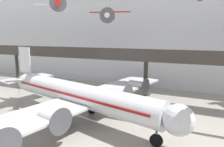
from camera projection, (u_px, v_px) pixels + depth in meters
hangar_back_wall at (159, 19)px, 41.12m from camera, size 140.00×3.00×28.35m
mezzanine_walkway at (145, 58)px, 32.60m from camera, size 110.00×3.20×8.83m
airliner_silver_main at (77, 95)px, 25.97m from camera, size 29.65×34.25×9.05m
suspended_plane_silver_racer at (57, 4)px, 28.70m from camera, size 5.42×5.35×8.52m
suspended_plane_red_highwing at (110, 15)px, 34.08m from camera, size 7.02×5.84×9.66m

